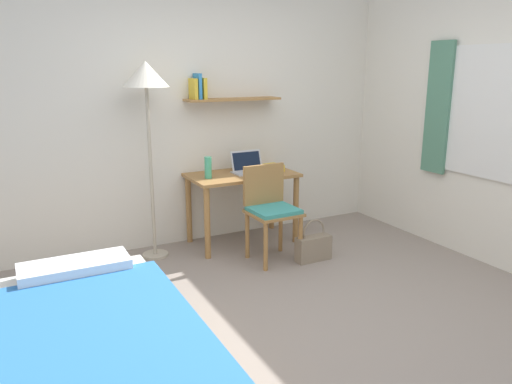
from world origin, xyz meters
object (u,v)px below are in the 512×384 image
Objects in this scene: laptop at (248,167)px; water_bottle at (208,168)px; desk_chair at (271,207)px; desk at (242,186)px; book_stack at (274,168)px; handbag at (313,247)px; standing_lamp at (146,85)px; bed at (99,362)px.

laptop is 0.46m from water_bottle.
laptop is (0.05, 0.55, 0.27)m from desk_chair.
desk is 0.39m from book_stack.
laptop is 1.04m from handbag.
water_bottle is 0.94× the size of book_stack.
water_bottle reaches higher than book_stack.
bed is at bearing -113.89° from standing_lamp.
bed is at bearing -132.95° from desk.
water_bottle is at bearing 53.23° from bed.
standing_lamp is at bearing 178.15° from desk.
bed is 2.39m from handbag.
desk_chair is 0.54m from handbag.
book_stack reaches higher than desk.
book_stack is (0.27, -0.03, -0.03)m from laptop.
laptop is (0.99, -0.00, -0.81)m from standing_lamp.
water_bottle is (1.37, 1.84, 0.58)m from bed.
book_stack is at bearing -1.52° from standing_lamp.
water_bottle reaches higher than handbag.
water_bottle reaches higher than bed.
desk_chair reaches higher than bed.
standing_lamp is 8.12× the size of book_stack.
desk reaches higher than handbag.
standing_lamp is 1.51m from book_stack.
desk_chair is at bearing -49.71° from water_bottle.
desk_chair is at bearing 37.26° from bed.
desk_chair is at bearing -30.35° from standing_lamp.
handbag is at bearing -89.42° from book_stack.
book_stack is at bearing -6.45° from laptop.
book_stack is (2.10, 1.87, 0.50)m from bed.
bed reaches higher than handbag.
water_bottle is at bearing 130.29° from desk_chair.
laptop reaches higher than water_bottle.
book_stack is (1.26, -0.03, -0.84)m from standing_lamp.
desk_chair is 1.53m from standing_lamp.
standing_lamp is at bearing 149.65° from desk_chair.
laptop is 0.27m from book_stack.
laptop reaches higher than book_stack.
laptop is at bearing -0.16° from standing_lamp.
book_stack reaches higher than handbag.
desk is 0.53m from desk_chair.
desk_chair is at bearing -95.01° from laptop.
standing_lamp is 2.07m from handbag.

